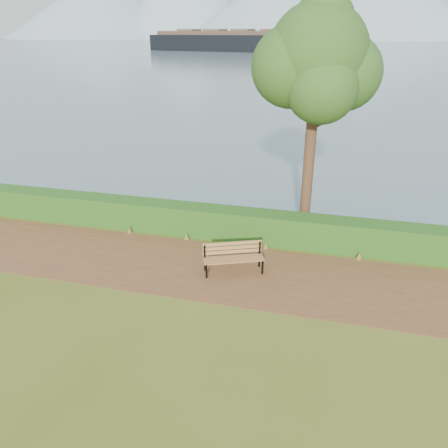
# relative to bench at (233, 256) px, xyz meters

# --- Properties ---
(ground) EXTENTS (140.00, 140.00, 0.00)m
(ground) POSITION_rel_bench_xyz_m (-0.90, -0.39, -0.50)
(ground) COLOR #4B5D1A
(ground) RESTS_ON ground
(path) EXTENTS (40.00, 3.40, 0.01)m
(path) POSITION_rel_bench_xyz_m (-0.90, -0.09, -0.50)
(path) COLOR brown
(path) RESTS_ON ground
(hedge) EXTENTS (32.00, 0.85, 1.00)m
(hedge) POSITION_rel_bench_xyz_m (-0.90, 2.21, -0.00)
(hedge) COLOR #1C4112
(hedge) RESTS_ON ground
(water) EXTENTS (700.00, 510.00, 0.00)m
(water) POSITION_rel_bench_xyz_m (-0.90, 259.61, -0.50)
(water) COLOR #44586D
(water) RESTS_ON ground
(mountains) EXTENTS (585.00, 190.00, 70.00)m
(mountains) POSITION_rel_bench_xyz_m (-10.08, 405.66, 27.19)
(mountains) COLOR #869DB2
(mountains) RESTS_ON ground
(bench) EXTENTS (1.79, 1.13, 0.87)m
(bench) POSITION_rel_bench_xyz_m (0.00, 0.00, 0.00)
(bench) COLOR black
(bench) RESTS_ON ground
(tree) EXTENTS (3.90, 3.20, 7.58)m
(tree) POSITION_rel_bench_xyz_m (1.75, 3.22, 5.13)
(tree) COLOR #3B2618
(tree) RESTS_ON ground
(cargo_ship) EXTENTS (72.81, 25.30, 21.85)m
(cargo_ship) POSITION_rel_bench_xyz_m (-26.06, 142.69, 2.76)
(cargo_ship) COLOR black
(cargo_ship) RESTS_ON ground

